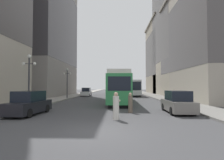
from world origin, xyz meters
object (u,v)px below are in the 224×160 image
at_px(parked_car_left_near, 86,92).
at_px(lamp_post_left_far, 67,78).
at_px(parked_car_right_far, 178,103).
at_px(pedestrian_crossing_near, 116,107).
at_px(transit_bus, 132,87).
at_px(lamp_post_left_near, 29,72).
at_px(parked_car_left_mid, 29,104).
at_px(streetcar, 119,87).
at_px(pedestrian_crossing_far, 130,103).

relative_size(parked_car_left_near, lamp_post_left_far, 0.96).
bearing_deg(parked_car_right_far, parked_car_left_near, -62.70).
height_order(parked_car_left_near, lamp_post_left_far, lamp_post_left_far).
height_order(parked_car_right_far, pedestrian_crossing_near, parked_car_right_far).
xyz_separation_m(transit_bus, lamp_post_left_near, (-12.12, -24.33, 1.64)).
bearing_deg(parked_car_left_mid, transit_bus, 73.26).
bearing_deg(pedestrian_crossing_near, parked_car_left_near, -2.28).
distance_m(parked_car_left_mid, pedestrian_crossing_near, 7.03).
distance_m(streetcar, lamp_post_left_far, 11.12).
distance_m(pedestrian_crossing_near, lamp_post_left_far, 21.09).
xyz_separation_m(streetcar, lamp_post_left_near, (-8.93, -6.97, 1.49)).
height_order(parked_car_right_far, lamp_post_left_far, lamp_post_left_far).
bearing_deg(parked_car_left_mid, parked_car_right_far, 9.66).
bearing_deg(streetcar, transit_bus, 79.35).
xyz_separation_m(pedestrian_crossing_near, lamp_post_left_far, (-8.68, 19.02, 2.72)).
distance_m(streetcar, parked_car_left_mid, 12.88).
xyz_separation_m(streetcar, pedestrian_crossing_near, (-0.24, -12.56, -1.26)).
relative_size(streetcar, parked_car_left_mid, 3.24).
relative_size(pedestrian_crossing_near, lamp_post_left_near, 0.35).
xyz_separation_m(pedestrian_crossing_far, lamp_post_left_far, (-9.85, 15.89, 2.79)).
relative_size(parked_car_left_near, parked_car_left_mid, 1.10).
distance_m(parked_car_left_near, lamp_post_left_far, 8.82).
height_order(streetcar, lamp_post_left_near, lamp_post_left_near).
bearing_deg(parked_car_right_far, parked_car_left_mid, 7.45).
bearing_deg(lamp_post_left_far, pedestrian_crossing_near, -65.46).
distance_m(parked_car_right_far, pedestrian_crossing_far, 3.90).
xyz_separation_m(parked_car_left_near, pedestrian_crossing_far, (7.95, -24.07, -0.08)).
height_order(lamp_post_left_near, lamp_post_left_far, lamp_post_left_near).
relative_size(transit_bus, parked_car_right_far, 2.97).
bearing_deg(parked_car_right_far, transit_bus, -85.47).
xyz_separation_m(transit_bus, parked_car_right_far, (1.62, -26.75, -1.10)).
relative_size(pedestrian_crossing_far, lamp_post_left_near, 0.32).
bearing_deg(lamp_post_left_near, parked_car_left_mid, -63.07).
height_order(streetcar, pedestrian_crossing_far, streetcar).
height_order(parked_car_right_far, lamp_post_left_near, lamp_post_left_near).
bearing_deg(parked_car_left_near, streetcar, -66.20).
xyz_separation_m(streetcar, parked_car_left_near, (-7.03, 14.64, -1.26)).
height_order(parked_car_left_mid, lamp_post_left_far, lamp_post_left_far).
bearing_deg(parked_car_right_far, lamp_post_left_near, -8.92).
bearing_deg(parked_car_left_mid, lamp_post_left_near, 120.20).
bearing_deg(lamp_post_left_near, parked_car_right_far, -9.98).
bearing_deg(streetcar, pedestrian_crossing_near, -91.31).
distance_m(parked_car_left_near, parked_car_right_far, 26.80).
distance_m(parked_car_left_near, pedestrian_crossing_far, 25.35).
bearing_deg(pedestrian_crossing_far, pedestrian_crossing_near, 97.73).
xyz_separation_m(transit_bus, lamp_post_left_far, (-12.12, -10.89, 1.61)).
bearing_deg(pedestrian_crossing_near, streetcar, -17.39).
bearing_deg(lamp_post_left_near, streetcar, 38.00).
bearing_deg(pedestrian_crossing_near, transit_bus, -22.85).
bearing_deg(pedestrian_crossing_far, lamp_post_left_near, 14.19).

